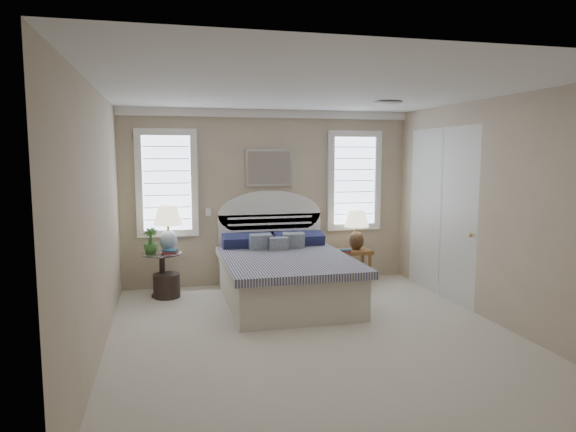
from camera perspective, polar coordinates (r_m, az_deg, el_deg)
The scene contains 21 objects.
floor at distance 5.93m, azimuth 2.88°, elevation -13.11°, with size 4.50×5.00×0.01m, color beige.
ceiling at distance 5.61m, azimuth 3.05°, elevation 13.76°, with size 4.50×5.00×0.01m, color silver.
wall_back at distance 8.03m, azimuth -2.13°, elevation 2.05°, with size 4.50×0.02×2.70m, color #C0B090.
wall_left at distance 5.42m, azimuth -20.47°, elevation -0.72°, with size 0.02×5.00×2.70m, color #C0B090.
wall_right at distance 6.61m, azimuth 22.00°, elevation 0.51°, with size 0.02×5.00×2.70m, color #C0B090.
crown_molding at distance 7.98m, azimuth -2.11°, elevation 11.29°, with size 4.50×0.08×0.12m, color white.
hvac_vent at distance 6.78m, azimuth 11.05°, elevation 12.29°, with size 0.30×0.20×0.02m, color #B2B2B2.
switch_plate at distance 7.90m, azimuth -8.86°, elevation 0.43°, with size 0.08×0.01×0.12m, color white.
window_left at distance 7.83m, azimuth -13.31°, elevation 3.58°, with size 0.90×0.06×1.60m, color #A9BBD6.
window_right at distance 8.38m, azimuth 7.33°, elevation 3.92°, with size 0.90×0.06×1.60m, color #A9BBD6.
painting at distance 7.96m, azimuth -2.08°, elevation 5.40°, with size 0.74×0.04×0.58m, color silver.
closet_door at distance 7.62m, azimuth 16.59°, elevation 0.37°, with size 0.02×1.80×2.40m, color silver.
bed at distance 7.17m, azimuth -0.42°, elevation -6.34°, with size 1.72×2.28×1.47m.
side_table_left at distance 7.57m, azimuth -13.79°, elevation -5.83°, with size 0.56×0.56×0.63m.
nightstand_right at distance 8.20m, azimuth 7.37°, elevation -4.72°, with size 0.50×0.40×0.53m.
floor_pot at distance 7.55m, azimuth -13.32°, elevation -7.53°, with size 0.37×0.37×0.34m, color black.
lamp_left at distance 7.60m, azimuth -13.19°, elevation -0.78°, with size 0.51×0.51×0.67m.
lamp_right at distance 8.13m, azimuth 7.63°, elevation -1.04°, with size 0.43×0.43×0.63m.
potted_plant at distance 7.46m, azimuth -15.04°, elevation -2.71°, with size 0.21×0.21×0.37m, color #3A6A2A.
books_left at distance 7.46m, azimuth -12.94°, elevation -3.87°, with size 0.24×0.21×0.06m.
books_right at distance 7.96m, azimuth 6.41°, elevation -3.83°, with size 0.18×0.14×0.04m.
Camera 1 is at (-1.59, -5.34, 2.03)m, focal length 32.00 mm.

